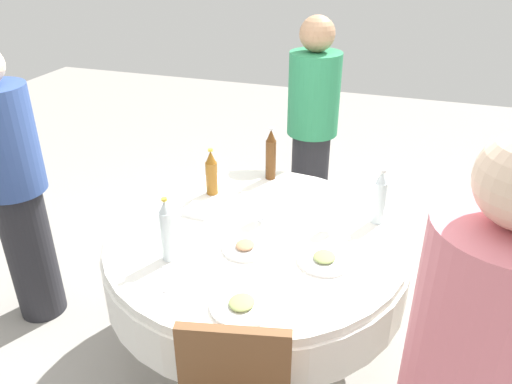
% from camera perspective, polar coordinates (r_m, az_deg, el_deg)
% --- Properties ---
extents(ground_plane, '(10.00, 10.00, 0.00)m').
position_cam_1_polar(ground_plane, '(2.90, 0.00, -17.17)').
color(ground_plane, gray).
extents(dining_table, '(1.47, 1.47, 0.74)m').
position_cam_1_polar(dining_table, '(2.52, 0.00, -7.58)').
color(dining_table, white).
rests_on(dining_table, ground_plane).
extents(bottle_brown_right, '(0.06, 0.06, 0.32)m').
position_cam_1_polar(bottle_brown_right, '(2.91, 1.69, 4.23)').
color(bottle_brown_right, '#593314').
rests_on(bottle_brown_right, dining_table).
extents(bottle_clear_outer, '(0.06, 0.06, 0.31)m').
position_cam_1_polar(bottle_clear_outer, '(2.22, -10.06, -4.38)').
color(bottle_clear_outer, silver).
rests_on(bottle_clear_outer, dining_table).
extents(bottle_amber_far, '(0.06, 0.06, 0.27)m').
position_cam_1_polar(bottle_amber_far, '(2.76, -5.09, 2.14)').
color(bottle_amber_far, '#8C5619').
rests_on(bottle_amber_far, dining_table).
extents(bottle_clear_near, '(0.06, 0.06, 0.29)m').
position_cam_1_polar(bottle_clear_near, '(2.54, 13.86, -0.68)').
color(bottle_clear_near, silver).
rests_on(bottle_clear_near, dining_table).
extents(wine_glass_near, '(0.07, 0.07, 0.15)m').
position_cam_1_polar(wine_glass_near, '(2.44, 8.72, -2.15)').
color(wine_glass_near, white).
rests_on(wine_glass_near, dining_table).
extents(wine_glass_north, '(0.07, 0.07, 0.15)m').
position_cam_1_polar(wine_glass_north, '(2.50, 0.83, -1.17)').
color(wine_glass_north, white).
rests_on(wine_glass_north, dining_table).
extents(plate_left, '(0.21, 0.21, 0.04)m').
position_cam_1_polar(plate_left, '(2.32, -1.24, -6.32)').
color(plate_left, white).
rests_on(plate_left, dining_table).
extents(plate_east, '(0.24, 0.24, 0.04)m').
position_cam_1_polar(plate_east, '(2.26, 7.76, -7.60)').
color(plate_east, white).
rests_on(plate_east, dining_table).
extents(plate_west, '(0.25, 0.25, 0.04)m').
position_cam_1_polar(plate_west, '(2.00, -1.64, -12.73)').
color(plate_west, white).
rests_on(plate_west, dining_table).
extents(knife_outer, '(0.17, 0.10, 0.00)m').
position_cam_1_polar(knife_outer, '(2.18, -10.37, -9.69)').
color(knife_outer, silver).
rests_on(knife_outer, dining_table).
extents(spoon_far, '(0.02, 0.18, 0.00)m').
position_cam_1_polar(spoon_far, '(2.67, 4.56, -1.63)').
color(spoon_far, silver).
rests_on(spoon_far, dining_table).
extents(spoon_near, '(0.14, 0.14, 0.00)m').
position_cam_1_polar(spoon_near, '(2.43, -8.26, -5.11)').
color(spoon_near, silver).
rests_on(spoon_near, dining_table).
extents(folded_napkin, '(0.15, 0.15, 0.02)m').
position_cam_1_polar(folded_napkin, '(2.62, -6.48, -2.11)').
color(folded_napkin, white).
rests_on(folded_napkin, dining_table).
extents(person_right, '(0.34, 0.34, 1.58)m').
position_cam_1_polar(person_right, '(3.45, 6.44, 6.90)').
color(person_right, '#26262B').
rests_on(person_right, ground_plane).
extents(person_near, '(0.34, 0.34, 1.58)m').
position_cam_1_polar(person_near, '(2.96, -25.74, 0.33)').
color(person_near, '#26262B').
rests_on(person_near, ground_plane).
extents(chair_south, '(0.47, 0.47, 0.87)m').
position_cam_1_polar(chair_south, '(2.35, 26.34, -16.59)').
color(chair_south, brown).
rests_on(chair_south, ground_plane).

